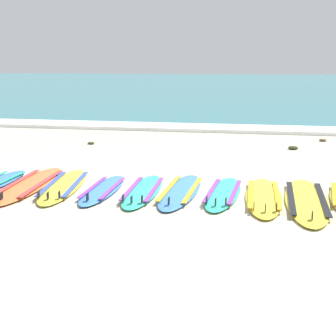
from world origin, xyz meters
The scene contains 14 objects.
ground_plane centered at (0.00, 0.00, 0.00)m, with size 80.00×80.00×0.00m, color #B7AD93.
sea centered at (0.00, 36.30, 0.05)m, with size 80.00×60.00×0.10m, color teal.
wave_foam_strip centered at (0.00, 6.96, 0.06)m, with size 80.00×1.31×0.11m, color white.
surfboard_1 centered at (-2.42, -0.38, 0.04)m, with size 0.76×2.59×0.18m.
surfboard_2 centered at (-1.81, -0.34, 0.04)m, with size 0.90×2.40×0.18m.
surfboard_3 centered at (-1.07, -0.46, 0.04)m, with size 0.49×1.92×0.18m.
surfboard_4 centered at (-0.40, -0.41, 0.04)m, with size 0.57×2.11×0.18m.
surfboard_5 centered at (0.22, -0.32, 0.04)m, with size 0.67×2.25×0.18m.
surfboard_6 centered at (0.91, -0.32, 0.04)m, with size 0.67×2.09×0.18m.
surfboard_7 centered at (1.56, -0.39, 0.04)m, with size 0.57×2.27×0.18m.
surfboard_8 centered at (2.20, -0.48, 0.04)m, with size 0.74×2.61×0.18m.
seaweed_clump_near_shoreline centered at (-2.78, 3.80, 0.03)m, with size 0.19×0.15×0.07m, color #2D381E.
seaweed_clump_mid_sand centered at (2.36, 3.98, 0.04)m, with size 0.25×0.20×0.09m, color #2D381E.
seaweed_clump_by_the_boards centered at (3.25, 5.34, 0.04)m, with size 0.20×0.16×0.07m, color #4C4228.
Camera 1 is at (1.31, -7.57, 2.12)m, focal length 49.52 mm.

